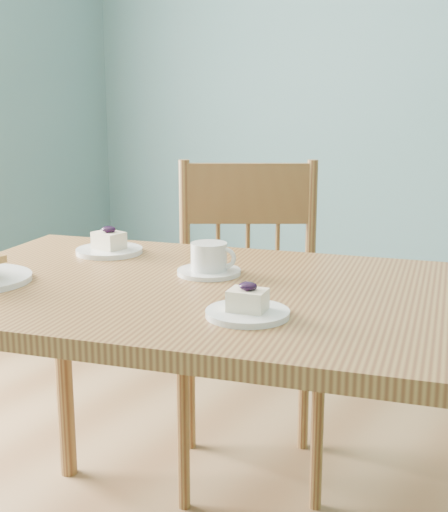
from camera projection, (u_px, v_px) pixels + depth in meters
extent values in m
cube|color=olive|center=(232.00, 297.00, 1.53)|extent=(1.52, 1.10, 0.04)
cylinder|color=olive|center=(63.00, 367.00, 2.11)|extent=(0.05, 0.05, 0.69)
cube|color=olive|center=(249.00, 338.00, 2.08)|extent=(0.58, 0.57, 0.04)
cylinder|color=olive|center=(183.00, 439.00, 1.96)|extent=(0.03, 0.03, 0.42)
cylinder|color=olive|center=(317.00, 439.00, 1.96)|extent=(0.03, 0.03, 0.42)
cylinder|color=olive|center=(190.00, 387.00, 2.30)|extent=(0.03, 0.03, 0.42)
cylinder|color=olive|center=(304.00, 387.00, 2.30)|extent=(0.03, 0.03, 0.42)
cylinder|color=olive|center=(185.00, 238.00, 2.20)|extent=(0.03, 0.03, 0.48)
cylinder|color=olive|center=(311.00, 238.00, 2.19)|extent=(0.03, 0.03, 0.48)
cube|color=olive|center=(248.00, 194.00, 2.16)|extent=(0.32, 0.22, 0.18)
cylinder|color=olive|center=(218.00, 268.00, 2.22)|extent=(0.01, 0.01, 0.29)
cylinder|color=olive|center=(248.00, 268.00, 2.22)|extent=(0.01, 0.01, 0.29)
cylinder|color=olive|center=(277.00, 268.00, 2.22)|extent=(0.01, 0.01, 0.29)
cylinder|color=silver|center=(248.00, 313.00, 1.33)|extent=(0.16, 0.16, 0.01)
cube|color=#FFE9C3|center=(248.00, 300.00, 1.33)|extent=(0.08, 0.07, 0.04)
ellipsoid|color=black|center=(248.00, 286.00, 1.32)|extent=(0.03, 0.03, 0.02)
sphere|color=black|center=(253.00, 286.00, 1.32)|extent=(0.01, 0.01, 0.01)
sphere|color=black|center=(246.00, 285.00, 1.33)|extent=(0.01, 0.01, 0.01)
sphere|color=black|center=(247.00, 287.00, 1.31)|extent=(0.01, 0.01, 0.01)
cylinder|color=silver|center=(109.00, 251.00, 1.85)|extent=(0.17, 0.17, 0.01)
cube|color=#FFE9C3|center=(109.00, 240.00, 1.84)|extent=(0.08, 0.07, 0.04)
ellipsoid|color=black|center=(108.00, 229.00, 1.84)|extent=(0.04, 0.04, 0.02)
sphere|color=black|center=(113.00, 229.00, 1.83)|extent=(0.02, 0.02, 0.02)
sphere|color=black|center=(108.00, 228.00, 1.85)|extent=(0.02, 0.02, 0.02)
sphere|color=black|center=(107.00, 230.00, 1.83)|extent=(0.02, 0.02, 0.02)
cylinder|color=silver|center=(209.00, 272.00, 1.64)|extent=(0.15, 0.15, 0.01)
cylinder|color=silver|center=(209.00, 256.00, 1.63)|extent=(0.10, 0.10, 0.06)
cylinder|color=brown|center=(209.00, 246.00, 1.63)|extent=(0.07, 0.07, 0.00)
torus|color=silver|center=(226.00, 258.00, 1.62)|extent=(0.05, 0.02, 0.05)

